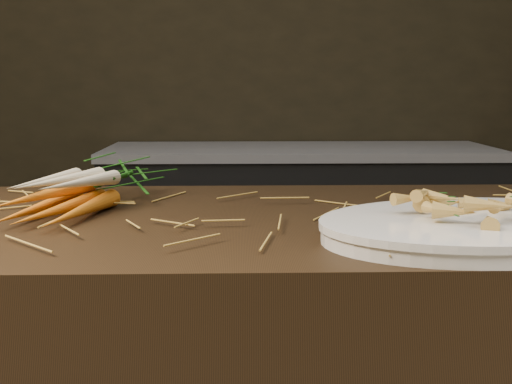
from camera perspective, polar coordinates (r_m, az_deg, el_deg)
back_counter at (r=3.10m, az=3.86°, el=-3.73°), size 1.82×0.62×0.84m
straw_bedding at (r=1.14m, az=-1.95°, el=-1.73°), size 1.40×0.60×0.02m
root_veg_bunch at (r=1.29m, az=-13.61°, el=0.83°), size 0.28×0.49×0.09m
serving_platter at (r=1.04m, az=19.36°, el=-3.20°), size 0.56×0.43×0.03m
roasted_veg_heap at (r=1.03m, az=19.49°, el=-0.95°), size 0.28×0.23×0.06m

